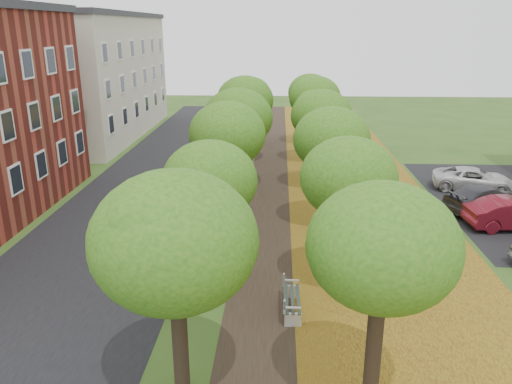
# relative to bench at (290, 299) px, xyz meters

# --- Properties ---
(street_asphalt) EXTENTS (8.00, 70.00, 0.01)m
(street_asphalt) POSITION_rel_bench_xyz_m (-8.16, 10.66, -0.48)
(street_asphalt) COLOR black
(street_asphalt) RESTS_ON ground
(footpath) EXTENTS (3.20, 70.00, 0.01)m
(footpath) POSITION_rel_bench_xyz_m (-0.66, 10.66, -0.48)
(footpath) COLOR black
(footpath) RESTS_ON ground
(leaf_verge) EXTENTS (7.50, 70.00, 0.01)m
(leaf_verge) POSITION_rel_bench_xyz_m (4.34, 10.66, -0.48)
(leaf_verge) COLOR #A2861D
(leaf_verge) RESTS_ON ground
(tree_row_west) EXTENTS (3.75, 33.75, 5.89)m
(tree_row_west) POSITION_rel_bench_xyz_m (-2.86, 10.66, 3.78)
(tree_row_west) COLOR black
(tree_row_west) RESTS_ON ground
(tree_row_east) EXTENTS (3.75, 33.75, 5.89)m
(tree_row_east) POSITION_rel_bench_xyz_m (1.94, 10.66, 3.78)
(tree_row_east) COLOR black
(tree_row_east) RESTS_ON ground
(building_cream) EXTENTS (10.30, 20.30, 10.40)m
(building_cream) POSITION_rel_bench_xyz_m (-17.66, 28.66, 4.72)
(building_cream) COLOR beige
(building_cream) RESTS_ON ground
(bench) EXTENTS (0.59, 1.99, 0.94)m
(bench) POSITION_rel_bench_xyz_m (0.00, 0.00, 0.00)
(bench) COLOR #2A352B
(bench) RESTS_ON ground
(car_grey) EXTENTS (5.08, 3.68, 1.37)m
(car_grey) POSITION_rel_bench_xyz_m (10.34, 10.23, 0.20)
(car_grey) COLOR #37373C
(car_grey) RESTS_ON ground
(car_white) EXTENTS (5.05, 3.11, 1.30)m
(car_white) POSITION_rel_bench_xyz_m (11.11, 13.92, 0.17)
(car_white) COLOR silver
(car_white) RESTS_ON ground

